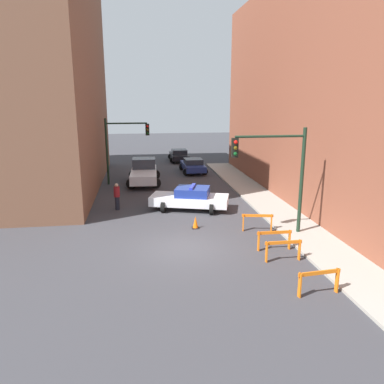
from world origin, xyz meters
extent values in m
plane|color=#38383D|center=(0.00, 0.00, 0.00)|extent=(120.00, 120.00, 0.00)
cube|color=#9E998E|center=(6.20, 0.00, 0.06)|extent=(2.40, 44.00, 0.12)
cube|color=brown|center=(13.40, 8.00, 7.24)|extent=(12.00, 28.00, 14.49)
cylinder|color=black|center=(5.90, 1.04, 2.72)|extent=(0.18, 0.18, 5.20)
cylinder|color=black|center=(4.20, 1.04, 4.92)|extent=(3.40, 0.12, 0.12)
cube|color=black|center=(2.50, 1.04, 4.42)|extent=(0.30, 0.22, 0.90)
sphere|color=red|center=(2.50, 0.89, 4.69)|extent=(0.18, 0.18, 0.18)
sphere|color=#4C3D0C|center=(2.50, 0.89, 4.42)|extent=(0.18, 0.18, 0.18)
sphere|color=#0C4219|center=(2.50, 0.89, 4.15)|extent=(0.18, 0.18, 0.18)
cylinder|color=black|center=(-4.40, 14.01, 2.60)|extent=(0.18, 0.18, 5.20)
cylinder|color=black|center=(-2.80, 14.01, 4.80)|extent=(3.20, 0.12, 0.12)
cube|color=black|center=(-1.20, 14.01, 4.30)|extent=(0.30, 0.22, 0.90)
sphere|color=red|center=(-1.20, 13.86, 4.57)|extent=(0.18, 0.18, 0.18)
sphere|color=#4C3D0C|center=(-1.20, 13.86, 4.30)|extent=(0.18, 0.18, 0.18)
sphere|color=#0C4219|center=(-1.20, 13.86, 4.03)|extent=(0.18, 0.18, 0.18)
cube|color=white|center=(1.05, 6.07, 0.60)|extent=(5.04, 3.15, 0.55)
cube|color=navy|center=(1.23, 6.01, 1.14)|extent=(2.36, 2.14, 0.52)
cylinder|color=black|center=(-0.59, 5.68, 0.33)|extent=(0.40, 0.70, 0.66)
cylinder|color=black|center=(-0.09, 7.31, 0.33)|extent=(0.40, 0.70, 0.66)
cylinder|color=black|center=(2.19, 4.83, 0.33)|extent=(0.40, 0.70, 0.66)
cylinder|color=black|center=(2.69, 6.45, 0.33)|extent=(0.40, 0.70, 0.66)
cube|color=#2633BF|center=(1.23, 6.01, 1.46)|extent=(0.60, 1.38, 0.12)
cube|color=silver|center=(-1.58, 13.80, 0.75)|extent=(2.22, 5.48, 0.70)
cube|color=#2D333D|center=(-1.54, 14.88, 1.50)|extent=(1.91, 1.80, 0.80)
cylinder|color=black|center=(-2.43, 15.52, 0.40)|extent=(0.81, 0.29, 0.80)
cylinder|color=black|center=(-0.59, 15.44, 0.40)|extent=(0.81, 0.29, 0.80)
cylinder|color=black|center=(-2.57, 12.17, 0.40)|extent=(0.81, 0.29, 0.80)
cylinder|color=black|center=(-0.73, 12.09, 0.40)|extent=(0.81, 0.29, 0.80)
cube|color=navy|center=(3.01, 18.00, 0.57)|extent=(1.87, 4.33, 0.52)
cube|color=#232833|center=(3.01, 17.83, 1.07)|extent=(1.61, 1.83, 0.48)
cylinder|color=black|center=(2.16, 19.32, 0.31)|extent=(0.62, 0.23, 0.62)
cylinder|color=black|center=(3.81, 19.35, 0.31)|extent=(0.62, 0.23, 0.62)
cylinder|color=black|center=(2.20, 16.65, 0.31)|extent=(0.62, 0.23, 0.62)
cylinder|color=black|center=(3.86, 16.68, 0.31)|extent=(0.62, 0.23, 0.62)
cube|color=black|center=(2.45, 24.69, 0.57)|extent=(1.82, 4.31, 0.52)
cube|color=#232833|center=(2.45, 24.52, 1.07)|extent=(1.59, 1.81, 0.48)
cylinder|color=black|center=(1.63, 26.03, 0.31)|extent=(0.62, 0.22, 0.62)
cylinder|color=black|center=(3.29, 26.02, 0.31)|extent=(0.62, 0.22, 0.62)
cylinder|color=black|center=(1.62, 23.36, 0.31)|extent=(0.62, 0.22, 0.62)
cylinder|color=black|center=(3.28, 23.35, 0.31)|extent=(0.62, 0.22, 0.62)
cylinder|color=black|center=(-3.35, 6.68, 0.41)|extent=(0.39, 0.39, 0.82)
cylinder|color=maroon|center=(-3.35, 6.68, 1.13)|extent=(0.51, 0.51, 0.62)
sphere|color=tan|center=(-3.35, 6.68, 1.55)|extent=(0.31, 0.31, 0.22)
cube|color=orange|center=(4.06, -4.85, 0.83)|extent=(1.60, 0.20, 0.14)
cube|color=orange|center=(3.34, -4.92, 0.45)|extent=(0.07, 0.16, 0.90)
cube|color=orange|center=(4.78, -4.78, 0.45)|extent=(0.07, 0.16, 0.90)
cube|color=orange|center=(3.89, -2.01, 0.83)|extent=(1.60, 0.06, 0.14)
cube|color=orange|center=(3.17, -2.02, 0.45)|extent=(0.05, 0.16, 0.90)
cube|color=orange|center=(4.61, -2.00, 0.45)|extent=(0.05, 0.16, 0.90)
cube|color=orange|center=(3.94, -0.81, 0.83)|extent=(1.60, 0.06, 0.14)
cube|color=orange|center=(3.22, -0.81, 0.45)|extent=(0.05, 0.16, 0.90)
cube|color=orange|center=(4.66, -0.81, 0.45)|extent=(0.05, 0.16, 0.90)
cube|color=orange|center=(3.97, 1.71, 0.83)|extent=(1.58, 0.34, 0.14)
cube|color=orange|center=(3.26, 1.84, 0.45)|extent=(0.08, 0.17, 0.90)
cube|color=orange|center=(4.68, 1.58, 0.45)|extent=(0.08, 0.17, 0.90)
cube|color=black|center=(0.89, 2.59, 0.02)|extent=(0.36, 0.36, 0.04)
cone|color=#F2600C|center=(0.89, 2.59, 0.35)|extent=(0.28, 0.28, 0.62)
camera|label=1|loc=(-1.95, -15.88, 6.60)|focal=35.00mm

